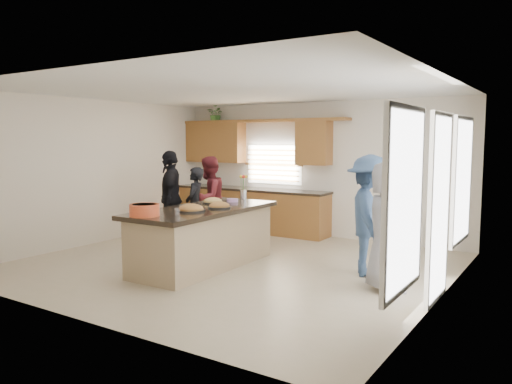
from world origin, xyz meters
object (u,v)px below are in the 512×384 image
Objects in this scene: woman_right_front at (387,226)px; woman_left_mid at (209,198)px; woman_right_back at (369,215)px; island at (203,239)px; salad_bowl at (144,210)px; woman_left_front at (171,198)px; woman_left_back at (195,206)px.

woman_left_mid is at bearing 35.52° from woman_right_front.
woman_right_front is at bearing -167.69° from woman_right_back.
island is 1.28m from salad_bowl.
island is 1.49× the size of woman_left_front.
woman_left_mid is at bearing 111.18° from salad_bowl.
woman_left_front is 4.50m from woman_right_front.
woman_left_front is at bearing -73.47° from woman_left_back.
woman_left_back is at bearing 91.89° from woman_left_front.
woman_left_back is 0.88× the size of woman_left_mid.
salad_bowl is at bearing 80.51° from woman_right_front.
woman_right_front reaches higher than woman_left_back.
woman_right_front reaches higher than salad_bowl.
woman_right_front is (4.45, -0.64, -0.04)m from woman_left_front.
woman_left_front is (-0.35, -0.73, 0.06)m from woman_left_mid.
woman_left_back is 0.82× the size of woman_left_front.
salad_bowl is at bearing 103.25° from woman_right_back.
woman_right_back is at bearing 2.31° from woman_right_front.
woman_left_mid reaches higher than woman_left_back.
salad_bowl is at bearing 16.32° from woman_left_mid.
woman_left_back is at bearing 58.46° from woman_right_back.
island is 2.90m from woman_right_front.
woman_left_mid is (-1.25, 1.73, 0.39)m from island.
woman_left_mid reaches higher than salad_bowl.
salad_bowl is 3.34m from woman_right_front.
island is at bearing 30.92° from woman_left_mid.
woman_left_front reaches higher than woman_left_mid.
salad_bowl is at bearing -2.51° from woman_left_front.
woman_left_front is at bearing 45.80° from woman_right_front.
woman_left_front reaches higher than salad_bowl.
woman_left_mid is at bearing 124.99° from island.
woman_right_front is at bearing 6.41° from island.
woman_right_front reaches higher than island.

